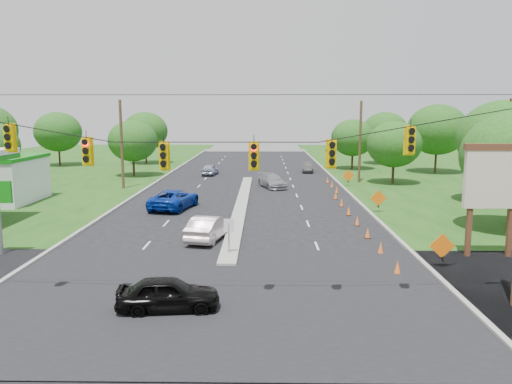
{
  "coord_description": "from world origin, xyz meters",
  "views": [
    {
      "loc": [
        1.88,
        -20.28,
        7.73
      ],
      "look_at": [
        1.4,
        10.59,
        2.8
      ],
      "focal_mm": 35.0,
      "sensor_mm": 36.0,
      "label": 1
    }
  ],
  "objects_px": {
    "black_sedan": "(168,294)",
    "blue_pickup": "(174,199)",
    "pylon_sign": "(497,183)",
    "white_sedan": "(209,228)"
  },
  "relations": [
    {
      "from": "pylon_sign",
      "to": "blue_pickup",
      "type": "bearing_deg",
      "value": 146.11
    },
    {
      "from": "white_sedan",
      "to": "pylon_sign",
      "type": "bearing_deg",
      "value": -179.55
    },
    {
      "from": "pylon_sign",
      "to": "white_sedan",
      "type": "distance_m",
      "value": 16.47
    },
    {
      "from": "black_sedan",
      "to": "white_sedan",
      "type": "bearing_deg",
      "value": -7.69
    },
    {
      "from": "pylon_sign",
      "to": "white_sedan",
      "type": "xyz_separation_m",
      "value": [
        -15.81,
        3.29,
        -3.24
      ]
    },
    {
      "from": "black_sedan",
      "to": "blue_pickup",
      "type": "height_order",
      "value": "blue_pickup"
    },
    {
      "from": "pylon_sign",
      "to": "black_sedan",
      "type": "height_order",
      "value": "pylon_sign"
    },
    {
      "from": "black_sedan",
      "to": "white_sedan",
      "type": "distance_m",
      "value": 11.12
    },
    {
      "from": "pylon_sign",
      "to": "blue_pickup",
      "type": "relative_size",
      "value": 1.07
    },
    {
      "from": "white_sedan",
      "to": "blue_pickup",
      "type": "xyz_separation_m",
      "value": [
        -3.88,
        9.93,
        0.04
      ]
    }
  ]
}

